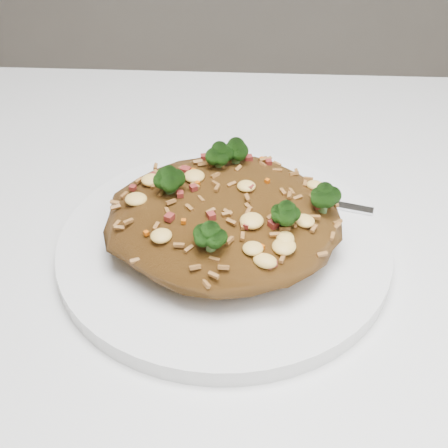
% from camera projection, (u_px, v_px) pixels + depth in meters
% --- Properties ---
extents(dining_table, '(1.20, 0.80, 0.75)m').
position_uv_depth(dining_table, '(94.00, 392.00, 0.50)').
color(dining_table, silver).
rests_on(dining_table, ground).
extents(plate, '(0.26, 0.26, 0.01)m').
position_uv_depth(plate, '(224.00, 246.00, 0.49)').
color(plate, white).
rests_on(plate, dining_table).
extents(fried_rice, '(0.18, 0.16, 0.06)m').
position_uv_depth(fried_rice, '(225.00, 210.00, 0.47)').
color(fried_rice, brown).
rests_on(fried_rice, plate).
extents(fork, '(0.16, 0.06, 0.00)m').
position_uv_depth(fork, '(286.00, 195.00, 0.53)').
color(fork, silver).
rests_on(fork, plate).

